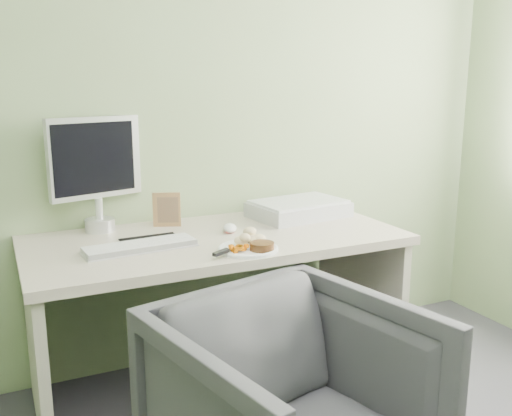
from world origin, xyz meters
name	(u,v)px	position (x,y,z in m)	size (l,w,h in m)	color
wall_back	(185,88)	(0.00, 2.00, 1.35)	(3.50, 3.50, 0.00)	gray
desk	(217,276)	(0.00, 1.62, 0.55)	(1.60, 0.75, 0.73)	#BBAD9C
plate	(248,249)	(0.03, 1.37, 0.74)	(0.24, 0.24, 0.01)	white
steak	(262,246)	(0.07, 1.32, 0.76)	(0.10, 0.10, 0.03)	black
potato_pile	(252,236)	(0.07, 1.41, 0.77)	(0.11, 0.08, 0.06)	tan
carrot_heap	(240,247)	(-0.02, 1.33, 0.76)	(0.06, 0.05, 0.04)	orange
steak_knife	(227,250)	(-0.07, 1.33, 0.75)	(0.19, 0.12, 0.02)	silver
mousepad	(154,242)	(-0.27, 1.64, 0.73)	(0.24, 0.21, 0.00)	black
keyboard	(140,246)	(-0.35, 1.56, 0.75)	(0.44, 0.13, 0.02)	white
computer_mouse	(230,228)	(0.08, 1.66, 0.75)	(0.06, 0.10, 0.04)	white
photo_frame	(167,210)	(-0.15, 1.87, 0.81)	(0.13, 0.01, 0.16)	#946145
eyedrop_bottle	(166,217)	(-0.14, 1.92, 0.76)	(0.02, 0.02, 0.07)	white
scanner	(299,210)	(0.49, 1.78, 0.77)	(0.45, 0.30, 0.07)	#B8BAC0
monitor	(96,167)	(-0.44, 1.94, 1.01)	(0.41, 0.16, 0.50)	silver
desk_chair	(294,414)	(-0.06, 0.82, 0.35)	(0.75, 0.78, 0.71)	#313236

